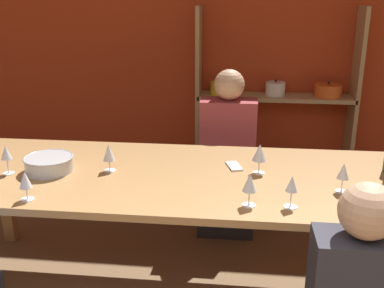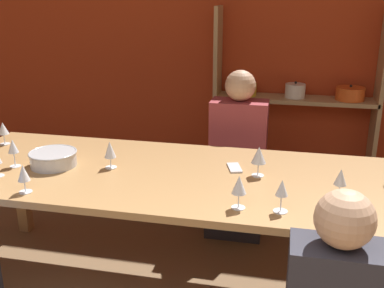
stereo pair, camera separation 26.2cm
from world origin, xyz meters
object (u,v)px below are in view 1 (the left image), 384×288
at_px(wine_glass_empty_b, 109,153).
at_px(cell_phone, 234,166).
at_px(wine_glass_red_a, 25,181).
at_px(dining_table, 190,186).
at_px(person_far_a, 227,170).
at_px(wine_glass_empty_a, 343,172).
at_px(wine_glass_white_a, 250,184).
at_px(wine_glass_white_b, 292,185).
at_px(wine_glass_red_b, 6,154).
at_px(shelf_unit, 273,121).
at_px(mixing_bowl, 49,163).
at_px(wine_glass_white_c, 260,153).

relative_size(wine_glass_empty_b, cell_phone, 1.00).
height_order(wine_glass_red_a, wine_glass_empty_b, wine_glass_empty_b).
xyz_separation_m(dining_table, person_far_a, (0.19, 0.87, -0.25)).
height_order(wine_glass_empty_a, person_far_a, person_far_a).
distance_m(wine_glass_white_a, wine_glass_white_b, 0.20).
relative_size(wine_glass_red_b, cell_phone, 1.04).
bearing_deg(wine_glass_white_a, wine_glass_white_b, 1.35).
bearing_deg(cell_phone, wine_glass_white_b, -60.79).
relative_size(wine_glass_white_a, person_far_a, 0.14).
height_order(wine_glass_white_a, wine_glass_white_b, wine_glass_white_a).
height_order(dining_table, wine_glass_white_b, wine_glass_white_b).
bearing_deg(wine_glass_white_b, person_far_a, 105.52).
bearing_deg(shelf_unit, person_far_a, -113.82).
bearing_deg(shelf_unit, dining_table, -108.26).
height_order(dining_table, mixing_bowl, mixing_bowl).
bearing_deg(dining_table, wine_glass_red_a, -151.48).
distance_m(wine_glass_white_b, wine_glass_white_c, 0.45).
height_order(mixing_bowl, person_far_a, person_far_a).
bearing_deg(cell_phone, wine_glass_red_a, -151.07).
bearing_deg(wine_glass_red_a, wine_glass_empty_b, 54.44).
distance_m(shelf_unit, wine_glass_red_a, 2.58).
xyz_separation_m(wine_glass_empty_a, wine_glass_empty_b, (-1.29, 0.15, 0.00)).
bearing_deg(wine_glass_empty_a, wine_glass_white_c, 153.50).
bearing_deg(wine_glass_empty_b, person_far_a, 52.77).
bearing_deg(wine_glass_white_c, dining_table, -171.03).
bearing_deg(wine_glass_red_b, wine_glass_white_a, -10.86).
xyz_separation_m(dining_table, wine_glass_white_c, (0.39, 0.06, 0.19)).
bearing_deg(wine_glass_white_b, cell_phone, 119.21).
relative_size(dining_table, mixing_bowl, 10.46).
xyz_separation_m(shelf_unit, wine_glass_empty_b, (-1.05, -1.76, 0.26)).
bearing_deg(wine_glass_empty_b, dining_table, -0.22).
relative_size(wine_glass_red_a, wine_glass_white_b, 0.94).
xyz_separation_m(shelf_unit, mixing_bowl, (-1.40, -1.80, 0.20)).
distance_m(wine_glass_empty_a, wine_glass_white_a, 0.53).
bearing_deg(dining_table, wine_glass_white_b, -34.22).
distance_m(cell_phone, person_far_a, 0.80).
height_order(wine_glass_white_a, wine_glass_white_c, wine_glass_white_c).
distance_m(wine_glass_red_a, wine_glass_empty_b, 0.52).
relative_size(wine_glass_empty_a, cell_phone, 0.96).
relative_size(dining_table, person_far_a, 2.39).
distance_m(mixing_bowl, wine_glass_white_a, 1.20).
distance_m(shelf_unit, mixing_bowl, 2.29).
distance_m(shelf_unit, wine_glass_white_b, 2.14).
distance_m(wine_glass_empty_a, wine_glass_red_b, 1.85).
bearing_deg(wine_glass_red_a, person_far_a, 53.31).
bearing_deg(wine_glass_white_c, wine_glass_red_b, -173.43).
relative_size(mixing_bowl, wine_glass_red_b, 1.66).
relative_size(mixing_bowl, wine_glass_empty_b, 1.72).
height_order(dining_table, person_far_a, person_far_a).
distance_m(dining_table, wine_glass_red_a, 0.90).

